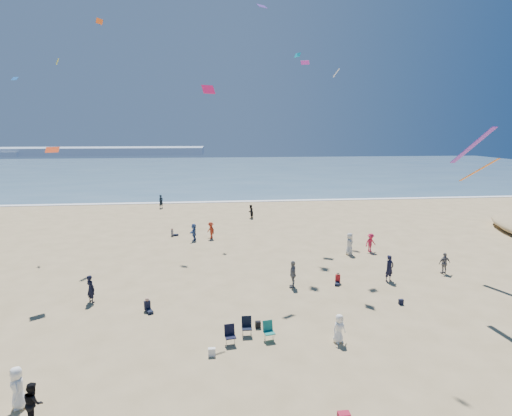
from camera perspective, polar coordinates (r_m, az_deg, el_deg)
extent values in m
plane|color=tan|center=(17.99, -4.03, -25.30)|extent=(220.00, 220.00, 0.00)
cube|color=#476B84|center=(110.00, -5.86, 5.45)|extent=(220.00, 100.00, 0.06)
cube|color=white|center=(60.43, -5.60, 0.88)|extent=(220.00, 1.20, 0.08)
cube|color=#7A8EA8|center=(194.09, -24.16, 7.42)|extent=(110.00, 20.00, 3.20)
imported|color=silver|center=(35.69, 13.22, -5.01)|extent=(0.74, 1.02, 1.92)
imported|color=black|center=(48.96, -0.79, -0.51)|extent=(0.99, 1.03, 1.68)
imported|color=white|center=(19.32, -30.90, -21.14)|extent=(0.82, 0.98, 1.70)
imported|color=gray|center=(27.86, 5.29, -9.37)|extent=(0.71, 1.20, 1.91)
imported|color=slate|center=(33.48, 25.32, -7.14)|extent=(0.99, 0.51, 1.63)
imported|color=black|center=(56.90, -13.41, 0.91)|extent=(0.80, 0.80, 1.87)
imported|color=black|center=(18.28, -29.20, -23.09)|extent=(0.92, 0.98, 1.61)
imported|color=black|center=(30.33, 18.53, -8.18)|extent=(0.83, 0.70, 1.92)
imported|color=#365495|center=(39.69, -8.87, -3.40)|extent=(0.81, 1.62, 1.67)
imported|color=black|center=(27.52, -22.54, -10.61)|extent=(0.77, 0.75, 1.78)
imported|color=red|center=(37.00, 16.05, -4.78)|extent=(1.23, 0.96, 1.68)
imported|color=white|center=(21.60, 11.77, -16.48)|extent=(0.86, 0.73, 1.50)
imported|color=#A02B16|center=(40.11, -6.47, -3.19)|extent=(1.12, 1.24, 1.67)
cube|color=white|center=(20.44, -6.33, -19.77)|extent=(0.35, 0.20, 0.40)
cube|color=black|center=(22.76, 0.28, -16.32)|extent=(0.30, 0.22, 0.38)
cube|color=maroon|center=(17.13, 12.45, -27.07)|extent=(0.45, 0.30, 0.30)
cube|color=black|center=(27.00, 20.01, -12.50)|extent=(0.28, 0.18, 0.34)
cube|color=#08A6C6|center=(39.88, 5.96, 20.91)|extent=(0.55, 0.68, 0.40)
cube|color=#4E2B99|center=(33.18, 0.87, 26.88)|extent=(0.88, 0.76, 0.30)
cube|color=purple|center=(41.99, 7.03, 19.93)|extent=(0.92, 0.71, 0.35)
cube|color=#DF124E|center=(24.73, -6.83, 16.47)|extent=(0.83, 0.64, 0.52)
cube|color=#FB4E2B|center=(29.62, -27.09, 7.42)|extent=(0.94, 0.85, 0.39)
cube|color=#FDF613|center=(43.60, -26.50, 18.22)|extent=(0.38, 0.56, 0.53)
cube|color=white|center=(31.42, 11.40, 18.40)|extent=(0.60, 0.69, 0.60)
cube|color=blue|center=(43.80, -31.21, 15.53)|extent=(0.63, 0.50, 0.32)
cube|color=#FF5816|center=(41.73, -21.47, 23.57)|extent=(0.52, 0.84, 0.44)
cube|color=purple|center=(26.66, 28.50, 7.79)|extent=(0.35, 3.14, 2.21)
cube|color=orange|center=(33.20, 29.22, 4.75)|extent=(0.35, 2.64, 1.87)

